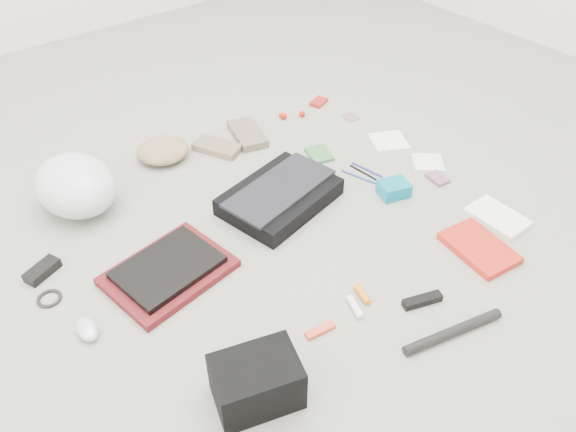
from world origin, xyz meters
TOP-DOWN VIEW (x-y plane):
  - ground_plane at (0.00, 0.00)m, footprint 4.00×4.00m
  - messenger_bag at (0.06, 0.12)m, footprint 0.44×0.35m
  - bag_flap at (0.06, 0.12)m, footprint 0.44×0.26m
  - laptop_sleeve at (-0.43, 0.05)m, footprint 0.40×0.32m
  - laptop at (-0.43, 0.05)m, footprint 0.33×0.26m
  - bike_helmet at (-0.50, 0.54)m, footprint 0.30×0.35m
  - beanie at (-0.13, 0.63)m, footprint 0.25×0.25m
  - mitten_left at (0.07, 0.54)m, footprint 0.17×0.21m
  - mitten_right at (0.22, 0.55)m, footprint 0.16×0.24m
  - power_brick at (-0.73, 0.30)m, footprint 0.12×0.09m
  - cable_coil at (-0.75, 0.19)m, footprint 0.08×0.08m
  - mouse at (-0.71, -0.00)m, footprint 0.06×0.10m
  - camera_bag at (-0.46, -0.46)m, footprint 0.24×0.20m
  - multitool at (-0.21, -0.40)m, footprint 0.09×0.04m
  - toiletry_tube_white at (-0.07, -0.40)m, footprint 0.05×0.08m
  - toiletry_tube_orange at (-0.02, -0.38)m, footprint 0.04×0.07m
  - u_lock at (0.10, -0.51)m, footprint 0.12×0.07m
  - bike_pump at (0.08, -0.64)m, footprint 0.31×0.10m
  - book_red at (0.41, -0.47)m, footprint 0.18×0.25m
  - book_white at (0.59, -0.42)m, footprint 0.13×0.20m
  - notepad at (0.36, 0.26)m, footprint 0.11×0.13m
  - pen_blue at (0.38, 0.05)m, footprint 0.05×0.14m
  - pen_black at (0.42, 0.06)m, footprint 0.02×0.13m
  - pen_navy at (0.44, 0.07)m, footprint 0.03×0.14m
  - accordion_wallet at (0.41, -0.10)m, footprint 0.12×0.11m
  - card_deck at (0.61, -0.14)m, footprint 0.06×0.09m
  - napkin_top at (0.65, 0.15)m, footprint 0.19×0.19m
  - napkin_bottom at (0.66, -0.05)m, footprint 0.16×0.16m
  - lollipop_a at (0.43, 0.57)m, footprint 0.03×0.03m
  - lollipop_b at (0.43, 0.59)m, footprint 0.03×0.03m
  - lollipop_c at (0.50, 0.53)m, footprint 0.03×0.03m
  - altoids_tin at (0.63, 0.57)m, footprint 0.10×0.08m
  - stamp_sheet at (0.66, 0.39)m, footprint 0.06×0.07m

SIDE VIEW (x-z plane):
  - ground_plane at x=0.00m, z-range 0.00..0.00m
  - stamp_sheet at x=0.66m, z-range 0.00..0.00m
  - napkin_bottom at x=0.66m, z-range 0.00..0.01m
  - pen_black at x=0.42m, z-range 0.00..0.01m
  - pen_navy at x=0.44m, z-range 0.00..0.01m
  - napkin_top at x=0.65m, z-range 0.00..0.01m
  - pen_blue at x=0.38m, z-range 0.00..0.01m
  - cable_coil at x=-0.75m, z-range 0.00..0.01m
  - notepad at x=0.36m, z-range 0.00..0.01m
  - multitool at x=-0.21m, z-range 0.00..0.01m
  - card_deck at x=0.61m, z-range 0.00..0.01m
  - altoids_tin at x=0.63m, z-range 0.00..0.02m
  - book_white at x=0.59m, z-range 0.00..0.02m
  - toiletry_tube_orange at x=-0.02m, z-range 0.00..0.02m
  - toiletry_tube_white at x=-0.07m, z-range 0.00..0.02m
  - lollipop_b at x=0.43m, z-range 0.00..0.02m
  - u_lock at x=0.10m, z-range 0.00..0.02m
  - book_red at x=0.41m, z-range 0.00..0.02m
  - laptop_sleeve at x=-0.43m, z-range 0.00..0.02m
  - lollipop_c at x=0.50m, z-range 0.00..0.03m
  - mitten_left at x=0.07m, z-range 0.00..0.03m
  - bike_pump at x=0.08m, z-range 0.00..0.03m
  - lollipop_a at x=0.43m, z-range 0.00..0.03m
  - power_brick at x=-0.73m, z-range 0.00..0.03m
  - mitten_right at x=0.22m, z-range 0.00..0.03m
  - mouse at x=-0.71m, z-range 0.00..0.04m
  - accordion_wallet at x=0.41m, z-range 0.00..0.05m
  - messenger_bag at x=0.06m, z-range 0.00..0.07m
  - laptop at x=-0.43m, z-range 0.02..0.04m
  - beanie at x=-0.13m, z-range 0.00..0.07m
  - camera_bag at x=-0.46m, z-range 0.00..0.14m
  - bag_flap at x=0.06m, z-range 0.07..0.08m
  - bike_helmet at x=-0.50m, z-range 0.00..0.19m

